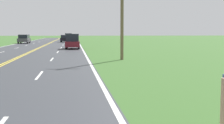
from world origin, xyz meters
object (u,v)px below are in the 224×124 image
at_px(car_maroon_van_approaching, 73,41).
at_px(car_dark_grey_hatchback_mid_near, 24,39).
at_px(car_black_hatchback_mid_far, 65,38).
at_px(car_dark_green_suv_receding, 69,37).

bearing_deg(car_maroon_van_approaching, car_dark_grey_hatchback_mid_near, -155.20).
height_order(car_black_hatchback_mid_far, car_dark_green_suv_receding, car_dark_green_suv_receding).
relative_size(car_maroon_van_approaching, car_dark_green_suv_receding, 1.06).
relative_size(car_maroon_van_approaching, car_black_hatchback_mid_far, 1.03).
bearing_deg(car_black_hatchback_mid_far, car_maroon_van_approaching, 4.82).
height_order(car_dark_grey_hatchback_mid_near, car_black_hatchback_mid_far, car_dark_grey_hatchback_mid_near).
bearing_deg(car_dark_green_suv_receding, car_dark_grey_hatchback_mid_near, -29.40).
bearing_deg(car_black_hatchback_mid_far, car_dark_green_suv_receding, 176.38).
relative_size(car_maroon_van_approaching, car_dark_grey_hatchback_mid_near, 1.13).
bearing_deg(car_maroon_van_approaching, car_dark_green_suv_receding, -177.44).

